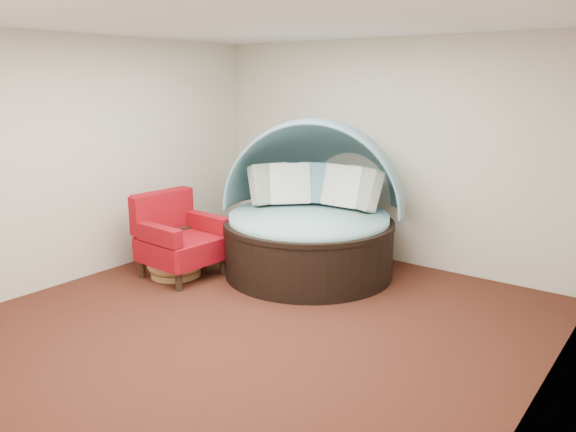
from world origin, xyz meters
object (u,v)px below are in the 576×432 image
Objects in this scene: canopy_daybed at (311,202)px; pet_basket at (176,266)px; red_armchair at (178,238)px; side_table at (176,237)px.

canopy_daybed reaches higher than pet_basket.
red_armchair is (-1.17, -1.09, -0.40)m from canopy_daybed.
red_armchair is 1.67× the size of side_table.
red_armchair is (0.03, 0.04, 0.34)m from pet_basket.
pet_basket is at bearing -158.91° from canopy_daybed.
red_armchair reaches higher than side_table.
side_table is (-1.54, -0.80, -0.52)m from canopy_daybed.
canopy_daybed is 1.81m from side_table.
side_table is (-0.35, 0.34, 0.22)m from pet_basket.
red_armchair is 0.49m from side_table.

